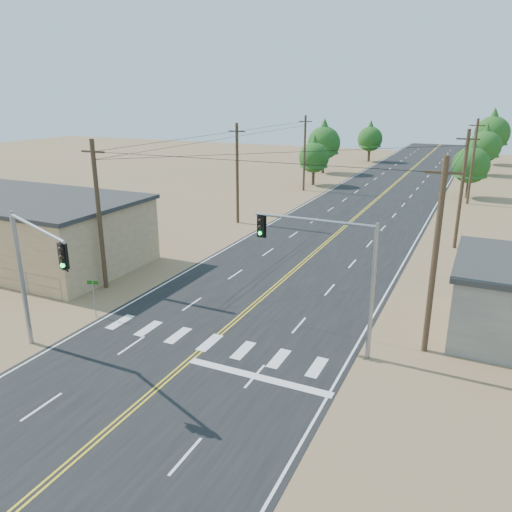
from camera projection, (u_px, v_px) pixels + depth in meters
The scene contains 18 objects.
ground at pixel (108, 430), 19.73m from camera, with size 220.00×220.00×0.00m, color #936A4F.
road at pixel (330, 239), 45.60m from camera, with size 15.00×200.00×0.02m, color black.
building_left at pixel (16, 229), 39.45m from camera, with size 20.00×10.00×5.00m, color tan.
utility_pole_left_near at pixel (99, 215), 32.71m from camera, with size 1.80×0.30×10.00m.
utility_pole_left_mid at pixel (237, 173), 49.95m from camera, with size 1.80×0.30×10.00m.
utility_pole_left_far at pixel (305, 153), 67.20m from camera, with size 1.80×0.30×10.00m.
utility_pole_right_near at pixel (435, 257), 24.29m from camera, with size 1.80×0.30×10.00m.
utility_pole_right_mid at pixel (462, 189), 41.53m from camera, with size 1.80×0.30×10.00m.
utility_pole_right_far at pixel (473, 161), 58.78m from camera, with size 1.80×0.30×10.00m.
signal_mast_left at pixel (31, 264), 23.76m from camera, with size 6.11×2.79×7.22m.
signal_mast_right at pixel (337, 263), 24.42m from camera, with size 6.33×0.41×7.01m.
street_sign at pixel (94, 293), 29.28m from camera, with size 0.67×0.19×2.30m.
tree_left_near at pixel (314, 154), 71.50m from camera, with size 4.34×4.34×7.23m.
tree_left_mid at pixel (324, 140), 82.25m from camera, with size 5.39×5.39×8.98m.
tree_left_far at pixel (370, 136), 96.64m from camera, with size 4.74×4.74×7.90m.
tree_right_near at pixel (471, 161), 62.44m from camera, with size 4.55×4.55×7.58m.
tree_right_mid at pixel (485, 143), 80.23m from camera, with size 5.01×5.01×8.35m.
tree_right_far at pixel (493, 130), 91.98m from camera, with size 6.24×6.24×10.40m.
Camera 1 is at (12.31, -12.61, 12.67)m, focal length 35.00 mm.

